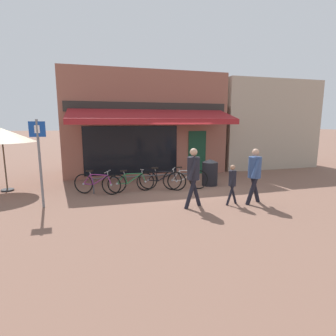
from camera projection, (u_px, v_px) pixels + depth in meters
name	position (u px, v px, depth m)	size (l,w,h in m)	color
ground_plane	(188.00, 188.00, 10.20)	(160.00, 160.00, 0.00)	brown
shop_front	(144.00, 124.00, 13.37)	(7.76, 4.86, 4.86)	#8E5647
neighbour_building	(256.00, 125.00, 15.65)	(5.53, 4.00, 4.74)	tan
bike_rack_rail	(145.00, 178.00, 9.72)	(3.82, 0.04, 0.57)	#47494F
bicycle_purple	(97.00, 184.00, 9.19)	(1.61, 0.81, 0.85)	black
bicycle_green	(131.00, 182.00, 9.54)	(1.73, 0.52, 0.83)	black
bicycle_black	(162.00, 180.00, 9.78)	(1.65, 0.84, 0.85)	black
bicycle_silver	(185.00, 179.00, 9.88)	(1.74, 0.52, 0.88)	black
pedestrian_adult	(193.00, 171.00, 7.68)	(0.61, 0.61, 1.78)	black
pedestrian_child	(232.00, 180.00, 7.99)	(0.43, 0.34, 1.25)	black
pedestrian_second_adult	(255.00, 171.00, 8.05)	(0.62, 0.59, 1.73)	black
litter_bin	(210.00, 172.00, 10.50)	(0.63, 0.63, 1.06)	black
parking_sign	(39.00, 155.00, 7.57)	(0.44, 0.07, 2.59)	slate
cafe_parasol	(2.00, 135.00, 9.37)	(2.24, 2.24, 2.31)	#4C3D2D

